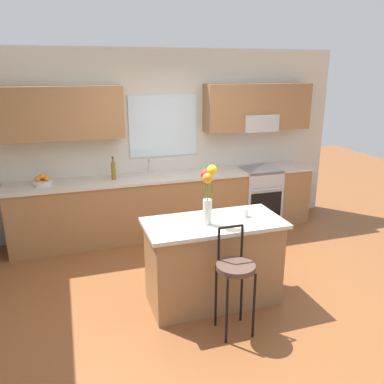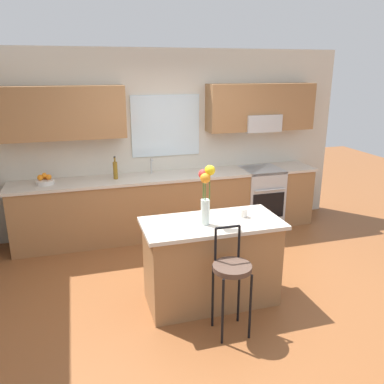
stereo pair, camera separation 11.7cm
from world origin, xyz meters
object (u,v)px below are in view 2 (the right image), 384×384
kitchen_island (211,262)px  oven_range (260,196)px  mug_ceramic (244,213)px  fruit_bowl_oranges (45,180)px  bar_stool_near (232,272)px  bottle_olive_oil (115,170)px  flower_vase (206,190)px

kitchen_island → oven_range: bearing=52.1°
kitchen_island → mug_ceramic: size_ratio=15.93×
kitchen_island → fruit_bowl_oranges: size_ratio=5.97×
oven_range → mug_ceramic: mug_ceramic is taller
bar_stool_near → mug_ceramic: bar_stool_near is taller
oven_range → bottle_olive_oil: bottle_olive_oil is taller
oven_range → mug_ceramic: 2.25m
kitchen_island → bottle_olive_oil: bearing=111.7°
bar_stool_near → bottle_olive_oil: bottle_olive_oil is taller
flower_vase → fruit_bowl_oranges: (-1.63, 1.99, -0.31)m
kitchen_island → bottle_olive_oil: size_ratio=4.41×
flower_vase → bottle_olive_oil: (-0.68, 1.99, -0.23)m
fruit_bowl_oranges → kitchen_island: bearing=-48.5°
bar_stool_near → oven_range: bearing=59.0°
oven_range → kitchen_island: 2.42m
kitchen_island → mug_ceramic: 0.62m
fruit_bowl_oranges → bottle_olive_oil: bearing=-0.3°
mug_ceramic → oven_range: bearing=59.1°
mug_ceramic → fruit_bowl_oranges: size_ratio=0.38×
bar_stool_near → flower_vase: (-0.09, 0.51, 0.65)m
fruit_bowl_oranges → mug_ceramic: bearing=-42.5°
bottle_olive_oil → mug_ceramic: bearing=-59.2°
kitchen_island → flower_vase: flower_vase is taller
oven_range → flower_vase: (-1.57, -1.96, 0.82)m
flower_vase → bottle_olive_oil: bearing=108.9°
kitchen_island → bottle_olive_oil: bottle_olive_oil is taller
oven_range → bar_stool_near: (-1.49, -2.47, 0.18)m
bar_stool_near → flower_vase: bearing=99.9°
mug_ceramic → bottle_olive_oil: bottle_olive_oil is taller
kitchen_island → bar_stool_near: (-0.00, -0.56, 0.17)m
flower_vase → bottle_olive_oil: flower_vase is taller
bar_stool_near → kitchen_island: bearing=90.0°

